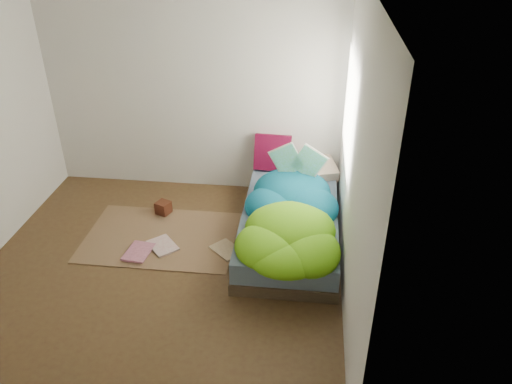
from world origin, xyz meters
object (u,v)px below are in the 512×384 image
open_book (298,153)px  bed (290,224)px  pillow_magenta (273,153)px  floor_book_a (152,250)px  wooden_box (163,208)px  floor_book_b (127,250)px

open_book → bed: bearing=-90.6°
pillow_magenta → open_book: (0.31, -0.56, 0.28)m
floor_book_a → pillow_magenta: bearing=8.7°
wooden_box → open_book: bearing=2.6°
bed → floor_book_b: (-1.64, -0.47, -0.14)m
bed → wooden_box: 1.50m
open_book → floor_book_a: 1.82m
bed → floor_book_b: bearing=-163.9°
wooden_box → floor_book_a: bearing=-83.9°
bed → pillow_magenta: pillow_magenta is taller
pillow_magenta → open_book: size_ratio=0.85×
bed → open_book: (0.05, 0.36, 0.66)m
floor_book_b → wooden_box: bearing=84.6°
wooden_box → floor_book_a: size_ratio=0.44×
floor_book_a → floor_book_b: floor_book_b is taller
open_book → floor_book_a: bearing=-144.6°
bed → pillow_magenta: size_ratio=4.74×
pillow_magenta → floor_book_b: bearing=-130.5°
pillow_magenta → floor_book_a: pillow_magenta is taller
wooden_box → floor_book_b: size_ratio=0.44×
bed → open_book: size_ratio=4.01×
bed → pillow_magenta: bearing=106.4°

